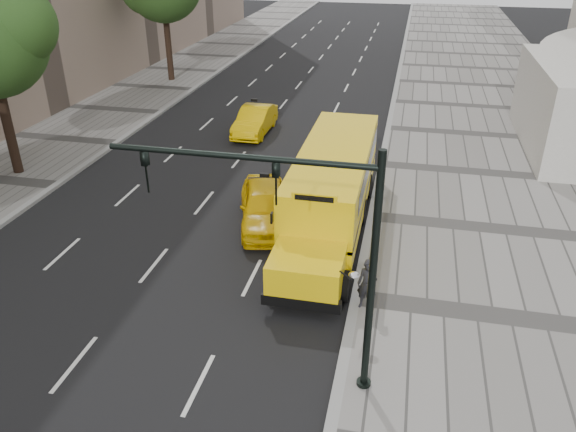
% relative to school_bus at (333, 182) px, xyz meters
% --- Properties ---
extents(ground, '(140.00, 140.00, 0.00)m').
position_rel_school_bus_xyz_m(ground, '(-4.50, 0.69, -1.76)').
color(ground, black).
rests_on(ground, ground).
extents(sidewalk_museum, '(12.00, 140.00, 0.15)m').
position_rel_school_bus_xyz_m(sidewalk_museum, '(7.50, 0.69, -1.69)').
color(sidewalk_museum, gray).
rests_on(sidewalk_museum, ground).
extents(curb_museum, '(0.30, 140.00, 0.15)m').
position_rel_school_bus_xyz_m(curb_museum, '(1.50, 0.69, -1.69)').
color(curb_museum, gray).
rests_on(curb_museum, ground).
extents(curb_far, '(0.30, 140.00, 0.15)m').
position_rel_school_bus_xyz_m(curb_far, '(-12.50, 0.69, -1.69)').
color(curb_far, gray).
rests_on(curb_far, ground).
extents(school_bus, '(2.96, 11.56, 3.19)m').
position_rel_school_bus_xyz_m(school_bus, '(0.00, 0.00, 0.00)').
color(school_bus, yellow).
rests_on(school_bus, ground).
extents(taxi_near, '(3.16, 5.07, 1.61)m').
position_rel_school_bus_xyz_m(taxi_near, '(-2.50, -0.59, -0.96)').
color(taxi_near, '#EDB903').
rests_on(taxi_near, ground).
extents(taxi_far, '(1.58, 4.49, 1.48)m').
position_rel_school_bus_xyz_m(taxi_far, '(-5.77, 9.72, -1.03)').
color(taxi_far, '#EDB903').
rests_on(taxi_far, ground).
extents(pedestrian, '(0.68, 0.53, 1.64)m').
position_rel_school_bus_xyz_m(pedestrian, '(1.84, -5.35, -0.79)').
color(pedestrian, black).
rests_on(pedestrian, sidewalk_museum).
extents(traffic_signal, '(6.18, 0.36, 6.40)m').
position_rel_school_bus_xyz_m(traffic_signal, '(0.69, -8.56, 2.33)').
color(traffic_signal, black).
rests_on(traffic_signal, ground).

